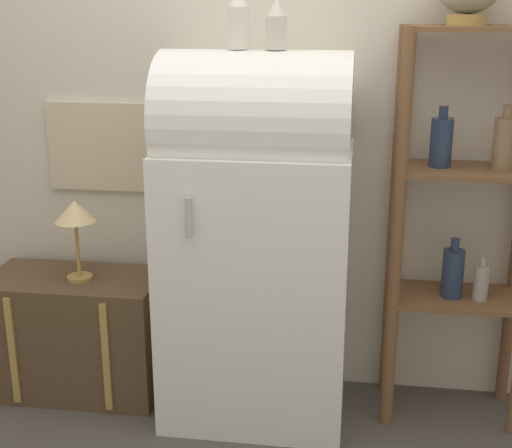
# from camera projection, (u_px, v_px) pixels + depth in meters

# --- Properties ---
(ground_plane) EXTENTS (12.00, 12.00, 0.00)m
(ground_plane) POSITION_uv_depth(u_px,v_px,m) (246.00, 443.00, 2.86)
(ground_plane) COLOR #4C4742
(wall_back) EXTENTS (7.00, 0.09, 2.70)m
(wall_back) POSITION_uv_depth(u_px,v_px,m) (265.00, 87.00, 3.00)
(wall_back) COLOR beige
(wall_back) RESTS_ON ground_plane
(refrigerator) EXTENTS (0.75, 0.59, 1.52)m
(refrigerator) POSITION_uv_depth(u_px,v_px,m) (256.00, 238.00, 2.88)
(refrigerator) COLOR white
(refrigerator) RESTS_ON ground_plane
(suitcase_trunk) EXTENTS (0.76, 0.40, 0.54)m
(suitcase_trunk) POSITION_uv_depth(u_px,v_px,m) (77.00, 334.00, 3.19)
(suitcase_trunk) COLOR brown
(suitcase_trunk) RESTS_ON ground_plane
(shelf_unit) EXTENTS (0.56, 0.32, 1.61)m
(shelf_unit) POSITION_uv_depth(u_px,v_px,m) (464.00, 208.00, 2.82)
(shelf_unit) COLOR brown
(shelf_unit) RESTS_ON ground_plane
(vase_left) EXTENTS (0.08, 0.08, 0.24)m
(vase_left) POSITION_uv_depth(u_px,v_px,m) (238.00, 19.00, 2.65)
(vase_left) COLOR silver
(vase_left) RESTS_ON refrigerator
(vase_center) EXTENTS (0.08, 0.08, 0.19)m
(vase_center) POSITION_uv_depth(u_px,v_px,m) (276.00, 26.00, 2.62)
(vase_center) COLOR beige
(vase_center) RESTS_ON refrigerator
(desk_lamp) EXTENTS (0.17, 0.17, 0.35)m
(desk_lamp) POSITION_uv_depth(u_px,v_px,m) (75.00, 216.00, 3.00)
(desk_lamp) COLOR #AD8942
(desk_lamp) RESTS_ON suitcase_trunk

